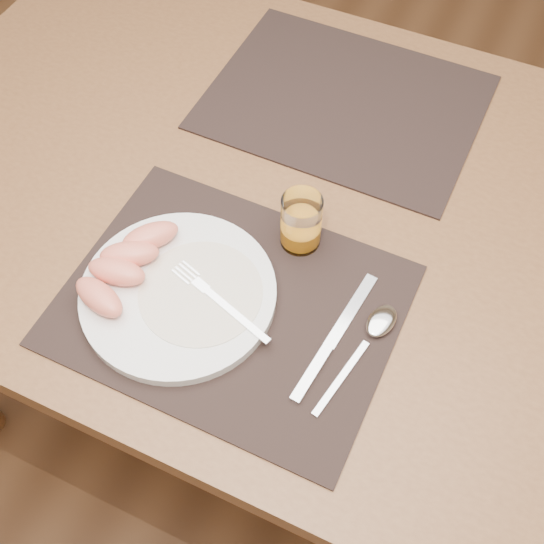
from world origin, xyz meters
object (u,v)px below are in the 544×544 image
(knife, at_px, (329,346))
(table, at_px, (302,230))
(placemat_near, at_px, (231,305))
(placemat_far, at_px, (344,102))
(fork, at_px, (213,296))
(juice_glass, at_px, (301,224))
(plate, at_px, (178,293))
(spoon, at_px, (376,329))

(knife, bearing_deg, table, 120.49)
(placemat_near, xyz_separation_m, placemat_far, (-0.01, 0.44, 0.00))
(fork, xyz_separation_m, juice_glass, (0.06, 0.15, 0.02))
(plate, bearing_deg, table, 70.50)
(table, bearing_deg, placemat_far, 95.24)
(placemat_near, relative_size, spoon, 2.35)
(table, relative_size, spoon, 7.30)
(fork, bearing_deg, placemat_near, 19.92)
(knife, height_order, spoon, spoon)
(plate, distance_m, spoon, 0.27)
(placemat_near, relative_size, plate, 1.67)
(placemat_near, bearing_deg, spoon, 12.59)
(placemat_near, xyz_separation_m, spoon, (0.19, 0.04, 0.01))
(placemat_far, relative_size, juice_glass, 5.07)
(knife, distance_m, juice_glass, 0.18)
(table, xyz_separation_m, juice_glass, (0.03, -0.08, 0.13))
(placemat_far, bearing_deg, plate, -98.00)
(table, relative_size, placemat_far, 3.11)
(plate, relative_size, juice_glass, 3.04)
(spoon, bearing_deg, knife, -134.29)
(placemat_near, bearing_deg, placemat_far, 90.70)
(fork, relative_size, spoon, 0.89)
(placemat_far, height_order, juice_glass, juice_glass)
(plate, bearing_deg, placemat_far, 82.00)
(plate, bearing_deg, spoon, 13.35)
(table, distance_m, juice_glass, 0.15)
(plate, bearing_deg, placemat_near, 15.44)
(plate, xyz_separation_m, fork, (0.05, 0.01, 0.01))
(fork, height_order, spoon, fork)
(fork, xyz_separation_m, knife, (0.17, 0.00, -0.02))
(fork, distance_m, juice_glass, 0.16)
(table, distance_m, fork, 0.25)
(placemat_far, height_order, knife, knife)
(plate, bearing_deg, fork, 13.41)
(table, distance_m, placemat_near, 0.24)
(placemat_far, relative_size, knife, 2.04)
(fork, bearing_deg, knife, 0.86)
(placemat_far, relative_size, spoon, 2.35)
(juice_glass, bearing_deg, knife, -54.31)
(placemat_near, xyz_separation_m, plate, (-0.07, -0.02, 0.01))
(table, bearing_deg, juice_glass, -70.43)
(placemat_far, distance_m, knife, 0.47)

